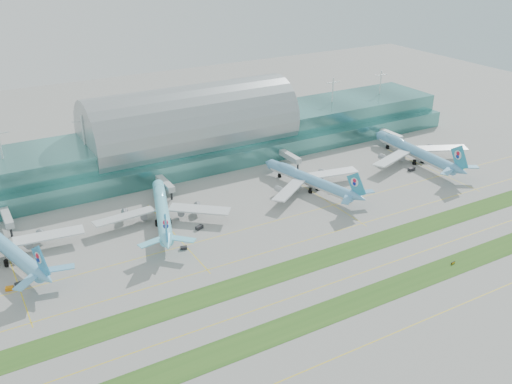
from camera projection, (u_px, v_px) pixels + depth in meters
ground at (324, 262)px, 230.34m from camera, size 700.00×700.00×0.00m
terminal at (192, 137)px, 325.62m from camera, size 340.00×69.10×36.00m
grass_strip_near at (369, 297)px, 208.31m from camera, size 420.00×12.00×0.08m
grass_strip_far at (321, 259)px, 231.90m from camera, size 420.00×12.00×0.08m
taxiline_a at (408, 327)px, 192.60m from camera, size 420.00×0.35×0.01m
taxiline_b at (345, 279)px, 219.33m from camera, size 420.00×0.35×0.01m
taxiline_c at (299, 242)px, 244.50m from camera, size 420.00×0.35×0.01m
taxiline_d at (272, 222)px, 261.79m from camera, size 420.00×0.35×0.01m
airliner_a at (7, 247)px, 229.22m from camera, size 60.69×70.22×19.68m
airliner_b at (162, 209)px, 259.85m from camera, size 59.65×69.20×19.54m
airliner_c at (309, 179)px, 291.90m from camera, size 59.25×68.22×18.94m
airliner_d at (414, 151)px, 326.82m from camera, size 66.92×76.05×20.93m
gse_a at (9, 288)px, 212.15m from camera, size 3.11×2.39×1.40m
gse_b at (21, 284)px, 214.43m from camera, size 4.19×2.60×1.63m
gse_c at (184, 248)px, 239.16m from camera, size 3.23×2.49×1.25m
gse_d at (199, 227)px, 255.09m from camera, size 3.99×2.82×1.66m
gse_e at (348, 200)px, 281.07m from camera, size 3.84×2.80×1.61m
gse_f at (332, 191)px, 290.61m from camera, size 3.20×2.11×1.58m
gse_g at (411, 169)px, 316.28m from camera, size 4.03×2.19×1.77m
gse_h at (445, 162)px, 326.51m from camera, size 3.84×2.23×1.57m
taxiway_sign_east at (453, 263)px, 228.64m from camera, size 2.44×0.59×1.03m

